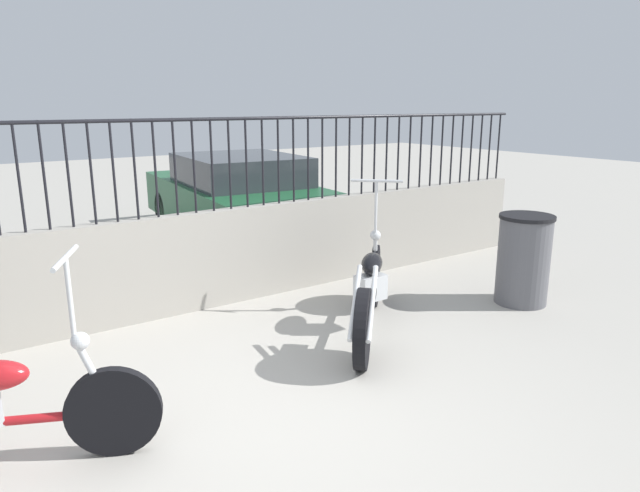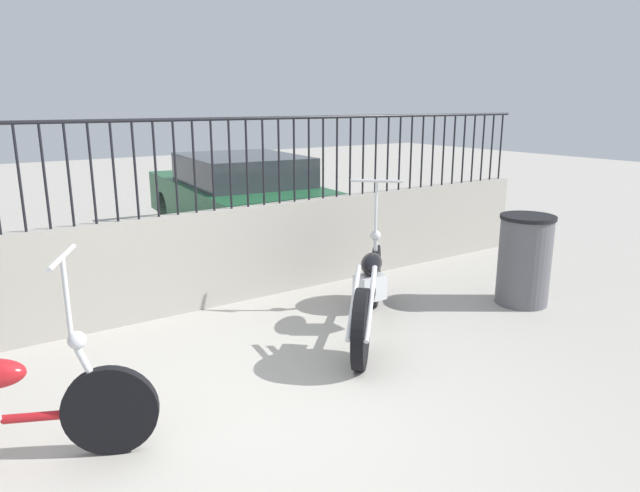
{
  "view_description": "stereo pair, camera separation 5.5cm",
  "coord_description": "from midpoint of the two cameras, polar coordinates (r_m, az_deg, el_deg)",
  "views": [
    {
      "loc": [
        -1.67,
        -3.18,
        2.14
      ],
      "look_at": [
        1.59,
        1.48,
        0.7
      ],
      "focal_mm": 32.0,
      "sensor_mm": 36.0,
      "label": 1
    },
    {
      "loc": [
        -1.62,
        -3.21,
        2.14
      ],
      "look_at": [
        1.59,
        1.48,
        0.7
      ],
      "focal_mm": 32.0,
      "sensor_mm": 36.0,
      "label": 2
    }
  ],
  "objects": [
    {
      "name": "trash_bin",
      "position": [
        6.52,
        19.45,
        -1.26
      ],
      "size": [
        0.58,
        0.58,
        0.98
      ],
      "color": "#56565B",
      "rests_on": "ground_plane"
    },
    {
      "name": "fence_railing",
      "position": [
        5.74,
        -18.41,
        8.67
      ],
      "size": [
        10.93,
        0.04,
        0.96
      ],
      "color": "black",
      "rests_on": "low_wall"
    },
    {
      "name": "motorcycle_black",
      "position": [
        5.31,
        4.64,
        -4.8
      ],
      "size": [
        1.59,
        1.63,
        1.4
      ],
      "rotation": [
        0.0,
        0.0,
        0.8
      ],
      "color": "black",
      "rests_on": "ground_plane"
    },
    {
      "name": "low_wall",
      "position": [
        5.95,
        -17.55,
        -2.32
      ],
      "size": [
        10.93,
        0.18,
        1.03
      ],
      "color": "#9E998E",
      "rests_on": "ground_plane"
    },
    {
      "name": "ground_plane",
      "position": [
        4.18,
        -6.94,
        -16.67
      ],
      "size": [
        40.0,
        40.0,
        0.0
      ],
      "primitive_type": "plane",
      "color": "#ADA89E"
    },
    {
      "name": "car_green",
      "position": [
        9.18,
        -8.46,
        4.94
      ],
      "size": [
        2.21,
        4.38,
        1.35
      ],
      "rotation": [
        0.0,
        0.0,
        1.48
      ],
      "color": "black",
      "rests_on": "ground_plane"
    }
  ]
}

